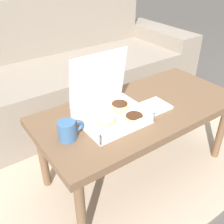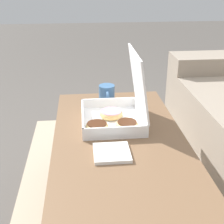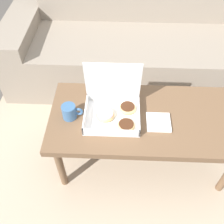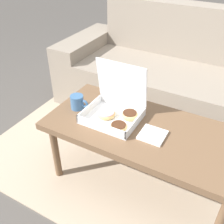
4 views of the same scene
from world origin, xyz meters
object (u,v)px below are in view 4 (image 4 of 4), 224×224
(coffee_mug, at_px, (78,102))
(couch, at_px, (187,82))
(pastry_box, at_px, (116,110))
(coffee_table, at_px, (144,134))

(coffee_mug, bearing_deg, couch, 65.38)
(pastry_box, height_order, coffee_mug, pastry_box)
(couch, distance_m, coffee_table, 0.93)
(coffee_table, distance_m, pastry_box, 0.21)
(coffee_table, distance_m, coffee_mug, 0.44)
(coffee_table, relative_size, pastry_box, 3.53)
(couch, relative_size, coffee_table, 1.97)
(coffee_table, bearing_deg, coffee_mug, -177.43)
(coffee_mug, bearing_deg, coffee_table, 2.57)
(couch, bearing_deg, pastry_box, -101.10)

